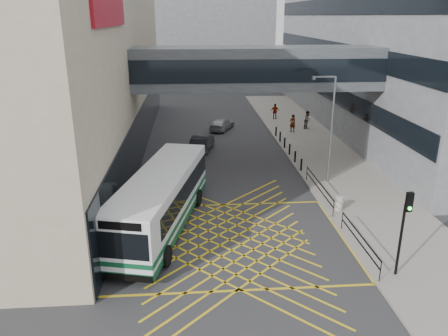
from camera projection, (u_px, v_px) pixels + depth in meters
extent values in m
plane|color=#333335|center=(230.00, 240.00, 22.90)|extent=(120.00, 120.00, 0.00)
cube|color=black|center=(143.00, 130.00, 36.87)|extent=(0.10, 41.50, 4.00)
cube|color=maroon|center=(109.00, 8.00, 22.44)|extent=(0.18, 9.00, 1.80)
cube|color=slate|center=(446.00, 27.00, 43.91)|extent=(24.00, 44.00, 20.00)
cube|color=black|center=(325.00, 89.00, 45.03)|extent=(0.10, 43.50, 1.60)
cube|color=black|center=(328.00, 49.00, 43.71)|extent=(0.10, 43.50, 1.60)
cube|color=black|center=(331.00, 6.00, 42.39)|extent=(0.10, 43.50, 1.60)
cube|color=slate|center=(188.00, 29.00, 76.26)|extent=(28.00, 16.00, 18.00)
cube|color=#43484D|center=(256.00, 68.00, 31.93)|extent=(20.00, 4.00, 3.00)
cube|color=black|center=(261.00, 71.00, 30.03)|extent=(19.50, 0.06, 1.60)
cube|color=black|center=(253.00, 65.00, 33.84)|extent=(19.50, 0.06, 1.60)
cube|color=gray|center=(318.00, 151.00, 37.64)|extent=(6.00, 54.00, 0.16)
cube|color=gold|center=(230.00, 240.00, 22.90)|extent=(12.00, 9.00, 0.01)
cube|color=white|center=(161.00, 199.00, 23.61)|extent=(5.14, 11.68, 2.80)
cube|color=#0E4829|center=(162.00, 219.00, 24.01)|extent=(5.19, 11.73, 0.35)
cube|color=#0E4829|center=(162.00, 210.00, 23.83)|extent=(5.21, 11.73, 0.23)
cube|color=black|center=(164.00, 188.00, 24.07)|extent=(4.87, 10.28, 1.09)
cube|color=black|center=(122.00, 246.00, 18.23)|extent=(2.34, 0.63, 1.24)
cube|color=black|center=(120.00, 226.00, 17.91)|extent=(1.83, 0.49, 0.36)
cube|color=white|center=(160.00, 174.00, 23.15)|extent=(5.09, 11.57, 0.10)
cube|color=black|center=(124.00, 277.00, 18.71)|extent=(2.54, 0.70, 0.31)
cube|color=black|center=(187.00, 182.00, 29.33)|extent=(2.54, 0.70, 0.31)
cylinder|color=black|center=(113.00, 252.00, 20.73)|extent=(0.52, 1.07, 1.04)
cylinder|color=black|center=(166.00, 256.00, 20.35)|extent=(0.52, 1.07, 1.04)
cylinder|color=black|center=(157.00, 195.00, 27.30)|extent=(0.52, 1.07, 1.04)
cylinder|color=black|center=(198.00, 197.00, 26.92)|extent=(0.52, 1.07, 1.04)
imported|color=silver|center=(150.00, 193.00, 27.03)|extent=(2.56, 4.92, 1.49)
imported|color=black|center=(202.00, 143.00, 37.87)|extent=(2.76, 4.79, 1.41)
imported|color=#9C9FA4|center=(222.00, 124.00, 44.79)|extent=(3.13, 4.32, 1.24)
cylinder|color=black|center=(400.00, 240.00, 19.01)|extent=(0.13, 0.13, 3.42)
cube|color=black|center=(409.00, 202.00, 18.17)|extent=(0.29, 0.20, 0.86)
sphere|color=#19E533|center=(410.00, 208.00, 18.16)|extent=(0.17, 0.17, 0.16)
cylinder|color=slate|center=(331.00, 131.00, 29.47)|extent=(0.14, 0.14, 7.23)
cube|color=slate|center=(325.00, 77.00, 28.23)|extent=(1.45, 0.09, 0.09)
cylinder|color=slate|center=(314.00, 78.00, 28.21)|extent=(0.25, 0.25, 0.23)
cylinder|color=#ADA89E|center=(339.00, 203.00, 25.96)|extent=(0.47, 0.47, 0.81)
cube|color=black|center=(360.00, 235.00, 21.09)|extent=(0.05, 5.00, 0.05)
cube|color=black|center=(359.00, 242.00, 21.22)|extent=(0.05, 5.00, 0.05)
cube|color=black|center=(319.00, 183.00, 27.68)|extent=(0.05, 6.00, 0.05)
cube|color=black|center=(319.00, 188.00, 27.81)|extent=(0.05, 6.00, 0.05)
cylinder|color=black|center=(380.00, 271.00, 18.89)|extent=(0.04, 0.04, 1.00)
cylinder|color=black|center=(342.00, 220.00, 23.59)|extent=(0.04, 0.04, 1.00)
cylinder|color=black|center=(333.00, 209.00, 25.00)|extent=(0.04, 0.04, 1.00)
cylinder|color=black|center=(307.00, 173.00, 30.65)|extent=(0.04, 0.04, 1.00)
cylinder|color=black|center=(301.00, 165.00, 32.56)|extent=(0.14, 0.14, 0.90)
cylinder|color=black|center=(295.00, 156.00, 34.44)|extent=(0.14, 0.14, 0.90)
cylinder|color=black|center=(290.00, 149.00, 36.32)|extent=(0.14, 0.14, 0.90)
cylinder|color=black|center=(285.00, 143.00, 38.21)|extent=(0.14, 0.14, 0.90)
cylinder|color=black|center=(280.00, 137.00, 40.09)|extent=(0.14, 0.14, 0.90)
cylinder|color=black|center=(276.00, 131.00, 41.97)|extent=(0.14, 0.14, 0.90)
imported|color=gray|center=(293.00, 123.00, 43.31)|extent=(0.78, 0.63, 1.74)
imported|color=gray|center=(308.00, 120.00, 44.46)|extent=(1.00, 0.99, 1.82)
imported|color=gray|center=(275.00, 111.00, 48.70)|extent=(1.10, 0.71, 1.72)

